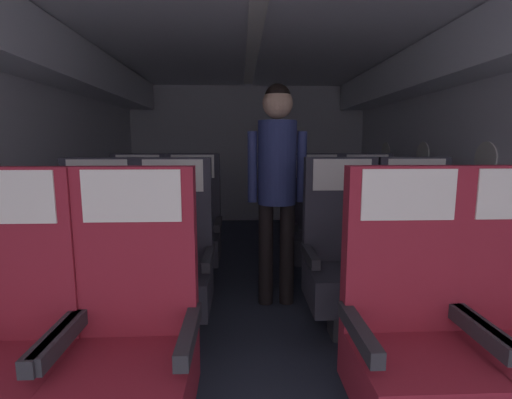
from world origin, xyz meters
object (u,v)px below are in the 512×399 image
at_px(seat_b_left_aisle, 174,265).
at_px(seat_b_right_aisle, 417,260).
at_px(seat_a_right_window, 410,337).
at_px(seat_b_left_window, 98,265).
at_px(seat_b_right_window, 343,262).
at_px(seat_c_right_aisle, 368,228).
at_px(seat_c_right_window, 316,229).
at_px(flight_attendant, 277,172).
at_px(seat_a_left_window, 4,346).
at_px(seat_c_left_aisle, 193,230).
at_px(seat_a_left_aisle, 133,342).
at_px(seat_c_left_window, 138,230).

distance_m(seat_b_left_aisle, seat_b_right_aisle, 1.54).
distance_m(seat_a_right_window, seat_b_left_window, 1.79).
bearing_deg(seat_b_right_window, seat_c_right_aisle, 62.51).
height_order(seat_a_right_window, seat_c_right_window, same).
height_order(seat_b_right_window, flight_attendant, flight_attendant).
bearing_deg(seat_a_left_window, flight_attendant, 50.50).
bearing_deg(seat_a_left_window, seat_b_left_window, 90.49).
height_order(seat_b_left_aisle, seat_c_right_aisle, same).
height_order(seat_a_left_window, seat_b_right_window, same).
relative_size(seat_a_right_window, seat_b_right_window, 1.00).
distance_m(seat_c_left_aisle, seat_c_right_aisle, 1.53).
xyz_separation_m(seat_b_right_window, seat_c_right_aisle, (0.47, 0.91, 0.00)).
bearing_deg(seat_a_right_window, seat_c_right_window, 89.67).
distance_m(seat_a_left_aisle, seat_b_left_aisle, 0.90).
bearing_deg(seat_a_left_window, seat_a_right_window, 0.04).
xyz_separation_m(seat_b_left_aisle, seat_b_right_aisle, (1.54, 0.02, 0.00)).
xyz_separation_m(seat_a_left_aisle, seat_b_left_window, (-0.47, 0.92, 0.00)).
bearing_deg(flight_attendant, seat_b_right_aisle, 146.26).
height_order(seat_a_left_window, seat_c_right_window, same).
height_order(seat_a_left_aisle, flight_attendant, flight_attendant).
relative_size(seat_b_right_window, seat_c_left_window, 1.00).
bearing_deg(seat_c_left_aisle, seat_b_right_window, -40.84).
bearing_deg(seat_b_left_window, seat_a_right_window, -31.21).
distance_m(seat_b_right_window, seat_c_right_window, 0.92).
bearing_deg(seat_b_left_window, flight_attendant, 21.61).
height_order(seat_b_right_aisle, seat_c_right_aisle, same).
bearing_deg(seat_a_left_aisle, seat_b_left_aisle, 90.34).
distance_m(seat_a_left_aisle, seat_c_right_window, 2.13).
bearing_deg(flight_attendant, seat_c_left_window, -28.28).
distance_m(seat_a_left_window, flight_attendant, 1.87).
height_order(seat_a_left_window, seat_c_left_window, same).
relative_size(seat_a_left_aisle, seat_a_right_window, 1.00).
xyz_separation_m(seat_a_left_aisle, seat_c_left_window, (-0.48, 1.85, 0.00)).
bearing_deg(seat_a_left_window, seat_b_left_aisle, 63.25).
relative_size(seat_a_right_window, seat_c_left_window, 1.00).
height_order(seat_a_left_window, seat_c_left_aisle, same).
xyz_separation_m(seat_b_left_aisle, seat_c_right_window, (1.08, 0.94, 0.00)).
bearing_deg(seat_c_left_aisle, seat_b_right_aisle, -30.63).
distance_m(seat_b_left_aisle, seat_c_left_aisle, 0.94).
distance_m(seat_b_left_window, seat_c_right_window, 1.80).
relative_size(seat_b_right_aisle, seat_c_right_window, 1.00).
bearing_deg(seat_c_left_window, seat_c_right_aisle, -0.48).
bearing_deg(flight_attendant, seat_a_left_window, 44.50).
xyz_separation_m(seat_b_right_aisle, seat_c_right_aisle, (-0.01, 0.91, 0.00)).
xyz_separation_m(seat_a_left_aisle, seat_a_right_window, (1.06, -0.01, 0.00)).
bearing_deg(seat_c_right_aisle, seat_b_right_aisle, -89.52).
bearing_deg(seat_c_left_aisle, seat_a_left_aisle, -89.92).
height_order(seat_c_left_window, seat_c_right_window, same).
bearing_deg(seat_b_left_aisle, seat_c_left_window, 116.37).
height_order(seat_b_left_window, flight_attendant, flight_attendant).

